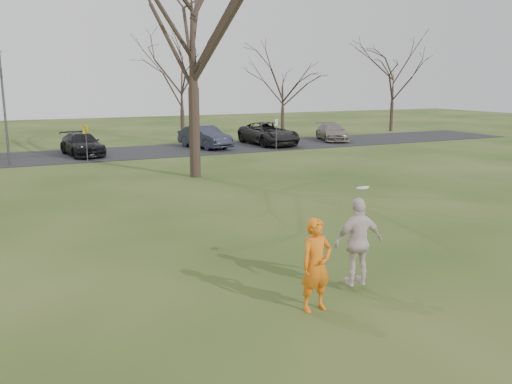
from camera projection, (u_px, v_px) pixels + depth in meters
The scene contains 13 objects.
ground at pixel (336, 295), 11.45m from camera, with size 120.00×120.00×0.00m, color #1E380F.
parking_strip at pixel (113, 154), 33.57m from camera, with size 62.00×6.50×0.04m, color black.
player_defender at pixel (316, 265), 10.50m from camera, with size 0.69×0.45×1.89m, color orange.
car_3 at pixel (82, 144), 32.59m from camera, with size 1.88×4.63×1.34m, color black.
car_5 at pixel (205, 137), 36.14m from camera, with size 1.58×4.54×1.50m, color #282B3C.
car_6 at pixel (269, 133), 38.04m from camera, with size 2.63×5.70×1.58m, color black.
car_7 at pixel (332, 132), 40.70m from camera, with size 1.81×4.45×1.29m, color gray.
catching_play at pixel (358, 242), 11.49m from camera, with size 1.17×0.66×2.14m.
lamp_post at pixel (3, 91), 28.04m from camera, with size 0.34×0.34×6.27m.
sign_yellow at pixel (86, 137), 29.78m from camera, with size 0.35×0.35×2.08m.
sign_white at pixel (276, 129), 34.81m from camera, with size 0.35×0.35×2.08m.
big_tree at pixel (192, 25), 24.13m from camera, with size 9.00×9.00×14.00m, color #352821, non-canonical shape.
small_tree_row at pixel (158, 89), 39.09m from camera, with size 55.00×5.90×8.50m.
Camera 1 is at (-6.15, -8.99, 4.50)m, focal length 37.42 mm.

